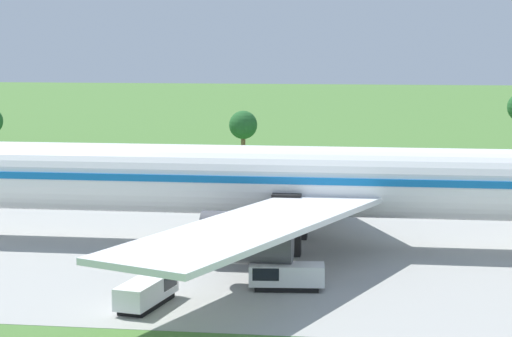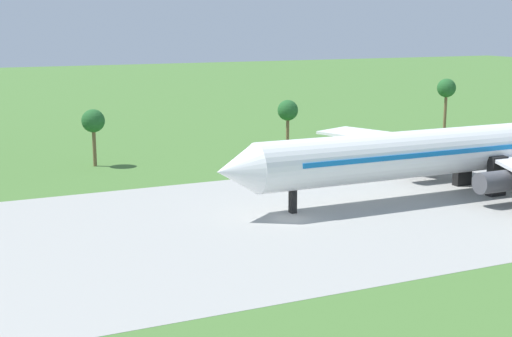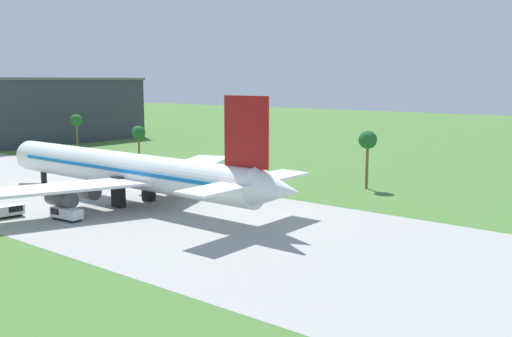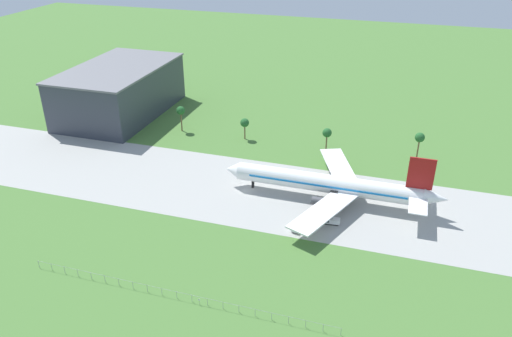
% 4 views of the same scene
% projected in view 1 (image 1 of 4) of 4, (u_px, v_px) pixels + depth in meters
% --- Properties ---
extents(jet_airliner, '(71.78, 58.69, 18.91)m').
position_uv_depth(jet_airliner, '(276.00, 181.00, 79.31)').
color(jet_airliner, white).
rests_on(jet_airliner, ground_plane).
extents(baggage_tug, '(5.51, 2.48, 1.87)m').
position_uv_depth(baggage_tug, '(284.00, 276.00, 66.04)').
color(baggage_tug, black).
rests_on(baggage_tug, ground_plane).
extents(catering_van, '(3.14, 6.39, 1.88)m').
position_uv_depth(catering_van, '(148.00, 290.00, 62.15)').
color(catering_van, black).
rests_on(catering_van, ground_plane).
extents(palm_tree_row, '(99.85, 3.60, 11.44)m').
position_uv_depth(palm_tree_row, '(125.00, 116.00, 118.96)').
color(palm_tree_row, brown).
rests_on(palm_tree_row, ground_plane).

